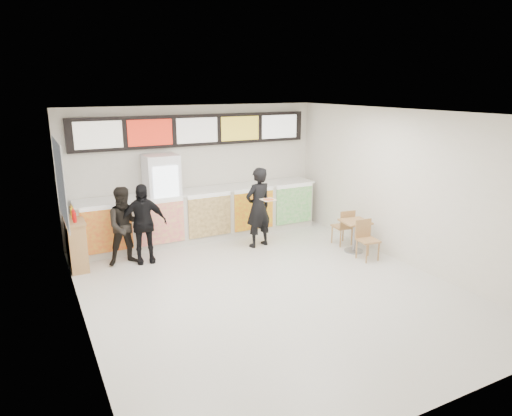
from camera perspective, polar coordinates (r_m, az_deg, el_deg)
floor at (r=8.06m, az=1.62°, el=-10.05°), size 7.00×7.00×0.00m
ceiling at (r=7.31m, az=1.79°, el=11.78°), size 7.00×7.00×0.00m
wall_back at (r=10.67m, az=-7.46°, el=4.58°), size 6.00×0.00×6.00m
wall_left at (r=6.68m, az=-21.47°, el=-2.70°), size 0.00×7.00×7.00m
wall_right at (r=9.34m, az=18.05°, el=2.46°), size 0.00×7.00×7.00m
service_counter at (r=10.50m, az=-6.53°, el=-0.76°), size 5.56×0.77×1.14m
menu_board at (r=10.46m, az=-7.47°, el=9.62°), size 5.50×0.14×0.70m
drinks_fridge at (r=10.13m, az=-11.57°, el=0.95°), size 0.70×0.67×2.00m
mirror_panel at (r=9.00m, az=-23.30°, el=3.15°), size 0.01×2.00×1.50m
customer_main at (r=9.82m, az=0.28°, el=0.06°), size 0.71×0.53×1.75m
customer_left at (r=9.23m, az=-15.96°, el=-2.18°), size 0.76×0.59×1.55m
customer_mid at (r=9.22m, az=-13.99°, el=-1.91°), size 0.97×0.50×1.59m
pizza_slice at (r=9.37m, az=1.56°, el=1.09°), size 0.36×0.36×0.02m
cafe_table at (r=9.83m, az=12.24°, el=-2.74°), size 0.60×1.41×0.81m
condiment_ledge at (r=9.42m, az=-21.55°, el=-4.10°), size 0.35×0.87×1.16m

